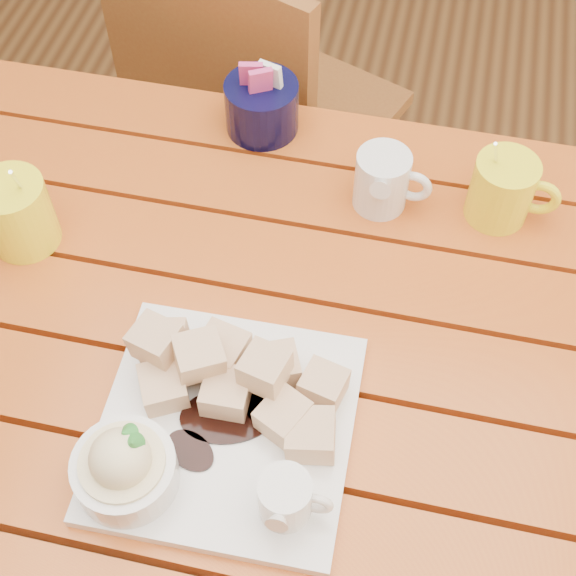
% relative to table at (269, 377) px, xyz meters
% --- Properties ---
extents(ground, '(5.00, 5.00, 0.00)m').
position_rel_table_xyz_m(ground, '(0.00, -0.00, -0.64)').
color(ground, '#4F2D16').
rests_on(ground, ground).
extents(table, '(1.20, 0.79, 0.75)m').
position_rel_table_xyz_m(table, '(0.00, 0.00, 0.00)').
color(table, '#A33615').
rests_on(table, ground).
extents(dessert_plate, '(0.28, 0.28, 0.11)m').
position_rel_table_xyz_m(dessert_plate, '(-0.03, -0.15, 0.14)').
color(dessert_plate, white).
rests_on(dessert_plate, table).
extents(coffee_mug_left, '(0.13, 0.09, 0.15)m').
position_rel_table_xyz_m(coffee_mug_left, '(-0.34, 0.07, 0.16)').
color(coffee_mug_left, yellow).
rests_on(coffee_mug_left, table).
extents(coffee_mug_right, '(0.12, 0.08, 0.14)m').
position_rel_table_xyz_m(coffee_mug_right, '(0.25, 0.25, 0.15)').
color(coffee_mug_right, yellow).
rests_on(coffee_mug_right, table).
extents(cream_pitcher, '(0.10, 0.09, 0.09)m').
position_rel_table_xyz_m(cream_pitcher, '(0.10, 0.23, 0.15)').
color(cream_pitcher, white).
rests_on(cream_pitcher, table).
extents(sugar_caddy, '(0.10, 0.10, 0.11)m').
position_rel_table_xyz_m(sugar_caddy, '(-0.09, 0.34, 0.15)').
color(sugar_caddy, black).
rests_on(sugar_caddy, table).
extents(chair_far, '(0.54, 0.54, 0.88)m').
position_rel_table_xyz_m(chair_far, '(-0.19, 0.62, -0.15)').
color(chair_far, brown).
rests_on(chair_far, ground).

